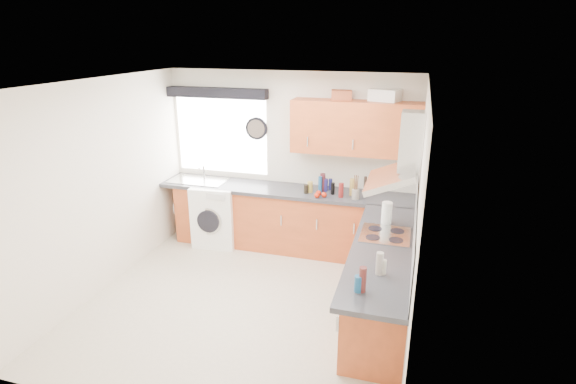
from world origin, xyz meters
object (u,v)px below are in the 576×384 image
(extractor_hood, at_px, (401,159))
(upper_cabinets, at_px, (356,128))
(washing_machine, at_px, (217,214))
(oven, at_px, (382,275))

(extractor_hood, bearing_deg, upper_cabinets, 116.13)
(extractor_hood, bearing_deg, washing_machine, 157.07)
(extractor_hood, distance_m, washing_machine, 3.11)
(upper_cabinets, xyz_separation_m, washing_machine, (-1.95, -0.23, -1.35))
(washing_machine, bearing_deg, extractor_hood, -28.32)
(washing_machine, bearing_deg, oven, -29.14)
(extractor_hood, xyz_separation_m, washing_machine, (-2.60, 1.10, -1.32))
(oven, height_order, upper_cabinets, upper_cabinets)
(extractor_hood, height_order, washing_machine, extractor_hood)
(extractor_hood, relative_size, upper_cabinets, 0.46)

